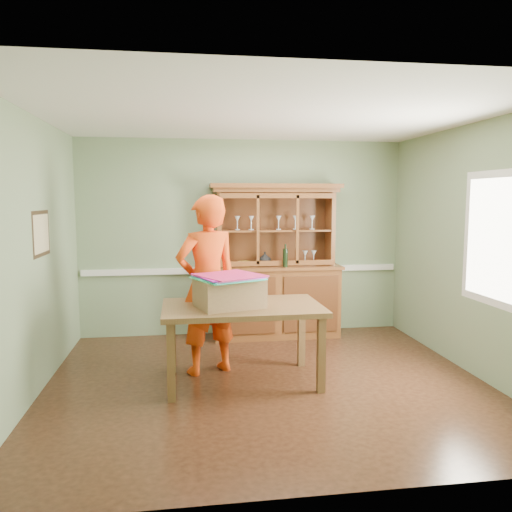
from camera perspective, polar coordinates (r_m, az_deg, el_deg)
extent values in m
plane|color=#4F2B19|center=(5.33, 1.25, -14.26)|extent=(4.50, 4.50, 0.00)
plane|color=white|center=(5.05, 1.33, 15.74)|extent=(4.50, 4.50, 0.00)
plane|color=gray|center=(6.98, -1.44, 2.09)|extent=(4.50, 0.00, 4.50)
plane|color=gray|center=(5.14, -24.27, -0.10)|extent=(0.00, 4.00, 4.00)
plane|color=gray|center=(5.82, 23.69, 0.64)|extent=(0.00, 4.00, 4.00)
plane|color=gray|center=(3.08, 7.49, -3.72)|extent=(4.50, 0.00, 4.50)
cube|color=white|center=(7.01, -1.40, -1.59)|extent=(4.41, 0.05, 0.08)
cube|color=#332314|center=(5.41, -23.30, 2.37)|extent=(0.03, 0.60, 0.46)
cube|color=beige|center=(5.41, -23.24, 2.37)|extent=(0.01, 0.52, 0.38)
cube|color=white|center=(5.55, 25.22, 1.85)|extent=(0.03, 0.96, 1.36)
cube|color=white|center=(5.54, 25.17, 1.85)|extent=(0.01, 0.80, 1.20)
cube|color=brown|center=(6.91, 2.28, -5.29)|extent=(1.71, 0.52, 0.95)
cube|color=brown|center=(6.82, 2.32, -1.26)|extent=(1.76, 0.58, 0.04)
cube|color=brown|center=(7.02, 1.96, 3.21)|extent=(1.61, 0.04, 1.00)
cube|color=brown|center=(6.76, -4.30, 3.06)|extent=(0.06, 0.36, 1.00)
cube|color=brown|center=(7.04, 8.44, 3.15)|extent=(0.06, 0.36, 1.00)
cube|color=brown|center=(6.85, 2.22, 7.52)|extent=(1.71, 0.42, 0.06)
cube|color=brown|center=(6.83, 2.25, 8.00)|extent=(1.78, 0.45, 0.06)
cube|color=brown|center=(6.86, 2.20, 2.93)|extent=(1.50, 0.31, 0.02)
imported|color=#B2B2B7|center=(6.87, 1.02, -0.27)|extent=(0.17, 0.17, 0.18)
imported|color=yellow|center=(6.84, -1.33, -0.86)|extent=(0.20, 0.20, 0.05)
cylinder|color=black|center=(6.67, 3.37, 0.03)|extent=(0.07, 0.07, 0.30)
cube|color=brown|center=(5.13, -1.56, -5.94)|extent=(1.63, 0.99, 0.05)
cube|color=brown|center=(4.82, -9.69, -11.88)|extent=(0.08, 0.08, 0.76)
cube|color=brown|center=(5.58, -9.56, -9.29)|extent=(0.08, 0.08, 0.76)
cube|color=brown|center=(5.00, 7.46, -11.14)|extent=(0.08, 0.08, 0.76)
cube|color=brown|center=(5.74, 5.21, -8.77)|extent=(0.08, 0.08, 0.76)
cube|color=#94724C|center=(5.04, -3.09, -4.18)|extent=(0.74, 0.65, 0.29)
cube|color=#3BCB77|center=(4.97, -3.25, -2.59)|extent=(0.75, 0.75, 0.01)
cube|color=#2ED9DA|center=(4.97, -3.25, -2.49)|extent=(0.75, 0.75, 0.01)
cube|color=pink|center=(4.97, -3.25, -2.39)|extent=(0.75, 0.75, 0.01)
cube|color=#D620D2|center=(4.97, -3.25, -2.29)|extent=(0.75, 0.75, 0.01)
cube|color=#D12062|center=(4.96, -3.25, -2.18)|extent=(0.75, 0.75, 0.01)
imported|color=#EB440E|center=(5.41, -5.61, -3.32)|extent=(0.83, 0.69, 1.94)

